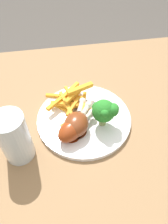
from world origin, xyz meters
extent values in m
plane|color=#4C4742|center=(0.00, 0.00, 0.00)|extent=(6.00, 6.00, 0.00)
cube|color=#8E6B47|center=(0.00, 0.00, 0.73)|extent=(1.10, 0.67, 0.03)
cylinder|color=brown|center=(-0.49, -0.27, 0.36)|extent=(0.06, 0.06, 0.72)
cylinder|color=white|center=(-0.03, 0.03, 0.75)|extent=(0.25, 0.25, 0.01)
cylinder|color=#90A85F|center=(-0.08, 0.06, 0.77)|extent=(0.02, 0.02, 0.03)
sphere|color=#277D27|center=(-0.08, 0.06, 0.81)|extent=(0.06, 0.06, 0.06)
sphere|color=#277D27|center=(-0.09, 0.06, 0.82)|extent=(0.03, 0.03, 0.03)
sphere|color=#277D27|center=(-0.07, 0.08, 0.82)|extent=(0.02, 0.02, 0.02)
sphere|color=#277D27|center=(-0.06, 0.04, 0.81)|extent=(0.03, 0.03, 0.03)
sphere|color=#277D27|center=(-0.10, 0.06, 0.81)|extent=(0.03, 0.03, 0.03)
cube|color=orange|center=(-0.02, -0.02, 0.76)|extent=(0.08, 0.03, 0.01)
cube|color=orange|center=(-0.01, -0.05, 0.78)|extent=(0.06, 0.06, 0.01)
cube|color=orange|center=(-0.01, -0.04, 0.78)|extent=(0.03, 0.06, 0.01)
cube|color=orange|center=(-0.04, -0.01, 0.78)|extent=(0.03, 0.07, 0.01)
cube|color=orange|center=(-0.01, -0.04, 0.78)|extent=(0.06, 0.07, 0.01)
cube|color=orange|center=(-0.01, 0.01, 0.78)|extent=(0.04, 0.06, 0.01)
cube|color=orange|center=(-0.03, -0.04, 0.80)|extent=(0.07, 0.04, 0.01)
cube|color=orange|center=(0.01, 0.00, 0.78)|extent=(0.03, 0.10, 0.01)
cube|color=orange|center=(0.01, -0.05, 0.76)|extent=(0.11, 0.04, 0.01)
cube|color=orange|center=(-0.01, -0.02, 0.79)|extent=(0.06, 0.06, 0.01)
cube|color=orange|center=(-0.02, -0.03, 0.76)|extent=(0.04, 0.07, 0.01)
cube|color=orange|center=(-0.02, -0.03, 0.78)|extent=(0.02, 0.07, 0.01)
cube|color=orange|center=(0.01, 0.00, 0.76)|extent=(0.07, 0.07, 0.01)
cube|color=orange|center=(0.02, -0.03, 0.78)|extent=(0.08, 0.07, 0.01)
cube|color=orange|center=(-0.01, 0.02, 0.76)|extent=(0.09, 0.06, 0.01)
cube|color=orange|center=(0.01, -0.01, 0.78)|extent=(0.08, 0.03, 0.01)
cylinder|color=maroon|center=(0.00, 0.07, 0.76)|extent=(0.04, 0.04, 0.00)
ellipsoid|color=maroon|center=(0.00, 0.07, 0.78)|extent=(0.07, 0.09, 0.05)
cylinder|color=beige|center=(-0.03, 0.01, 0.78)|extent=(0.03, 0.04, 0.01)
sphere|color=silver|center=(-0.03, -0.01, 0.78)|extent=(0.02, 0.02, 0.02)
cylinder|color=#611E0B|center=(0.01, 0.08, 0.76)|extent=(0.04, 0.04, 0.00)
ellipsoid|color=maroon|center=(0.01, 0.08, 0.78)|extent=(0.09, 0.08, 0.05)
cylinder|color=beige|center=(-0.04, 0.04, 0.78)|extent=(0.03, 0.03, 0.01)
sphere|color=silver|center=(-0.05, 0.03, 0.78)|extent=(0.02, 0.02, 0.02)
cylinder|color=#521F0E|center=(-0.01, 0.07, 0.76)|extent=(0.05, 0.05, 0.00)
ellipsoid|color=brown|center=(-0.01, 0.07, 0.79)|extent=(0.09, 0.09, 0.05)
cylinder|color=beige|center=(-0.04, 0.02, 0.78)|extent=(0.03, 0.04, 0.01)
sphere|color=silver|center=(-0.05, 0.01, 0.78)|extent=(0.02, 0.02, 0.02)
cylinder|color=silver|center=(0.13, 0.10, 0.81)|extent=(0.07, 0.07, 0.13)
camera|label=1|loc=(0.02, 0.37, 1.19)|focal=33.52mm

